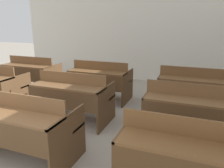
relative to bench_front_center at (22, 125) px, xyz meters
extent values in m
cube|color=white|center=(-0.09, 4.55, 0.96)|extent=(7.00, 0.06, 2.88)
cube|color=brown|center=(0.64, 0.04, -0.13)|extent=(0.03, 0.77, 0.70)
cube|color=brown|center=(0.00, -0.17, 0.21)|extent=(1.30, 0.35, 0.03)
cube|color=brown|center=(0.00, -0.33, 0.04)|extent=(1.25, 0.02, 0.31)
cube|color=brown|center=(0.00, 0.00, 0.32)|extent=(1.30, 0.02, 0.19)
cube|color=brown|center=(0.00, 0.27, -0.04)|extent=(1.30, 0.31, 0.03)
cube|color=brown|center=(0.00, 0.27, -0.32)|extent=(1.25, 0.04, 0.04)
cube|color=#52351C|center=(1.33, 0.07, -0.13)|extent=(0.03, 0.77, 0.70)
cube|color=brown|center=(1.97, -0.14, 0.21)|extent=(1.30, 0.35, 0.03)
cube|color=brown|center=(1.97, 0.02, 0.32)|extent=(1.30, 0.02, 0.19)
cube|color=brown|center=(1.97, 0.30, -0.04)|extent=(1.30, 0.31, 0.03)
cube|color=brown|center=(-1.33, 1.30, -0.13)|extent=(0.03, 0.77, 0.70)
cube|color=brown|center=(-1.96, 1.53, -0.04)|extent=(1.30, 0.31, 0.03)
cube|color=brown|center=(-1.96, 1.53, -0.32)|extent=(1.25, 0.04, 0.04)
cube|color=brown|center=(-0.66, 1.28, -0.13)|extent=(0.03, 0.77, 0.70)
cube|color=brown|center=(0.61, 1.28, -0.13)|extent=(0.03, 0.77, 0.70)
cube|color=brown|center=(-0.02, 1.07, 0.21)|extent=(1.30, 0.35, 0.03)
cube|color=brown|center=(-0.02, 0.90, 0.04)|extent=(1.25, 0.02, 0.31)
cube|color=brown|center=(-0.02, 1.23, 0.32)|extent=(1.30, 0.02, 0.19)
cube|color=brown|center=(-0.02, 1.51, -0.04)|extent=(1.30, 0.31, 0.03)
cube|color=brown|center=(-0.02, 1.51, -0.32)|extent=(1.25, 0.04, 0.04)
cube|color=brown|center=(1.31, 1.30, -0.13)|extent=(0.03, 0.77, 0.70)
cube|color=brown|center=(1.95, 1.09, 0.21)|extent=(1.30, 0.35, 0.03)
cube|color=brown|center=(1.95, 0.92, 0.04)|extent=(1.25, 0.02, 0.31)
cube|color=brown|center=(1.95, 1.25, 0.32)|extent=(1.30, 0.02, 0.19)
cube|color=brown|center=(1.95, 1.53, -0.04)|extent=(1.30, 0.31, 0.03)
cube|color=brown|center=(1.95, 1.53, -0.32)|extent=(1.25, 0.04, 0.04)
cube|color=brown|center=(-2.60, 2.50, -0.13)|extent=(0.03, 0.77, 0.70)
cube|color=brown|center=(-1.33, 2.50, -0.13)|extent=(0.03, 0.77, 0.70)
cube|color=brown|center=(-1.96, 2.29, 0.21)|extent=(1.30, 0.35, 0.03)
cube|color=brown|center=(-1.96, 2.12, 0.04)|extent=(1.25, 0.02, 0.31)
cube|color=brown|center=(-1.96, 2.45, 0.32)|extent=(1.30, 0.02, 0.19)
cube|color=brown|center=(-1.96, 2.73, -0.04)|extent=(1.30, 0.31, 0.03)
cube|color=brown|center=(-1.96, 2.73, -0.32)|extent=(1.25, 0.04, 0.04)
cube|color=#54371E|center=(-0.67, 2.49, -0.13)|extent=(0.03, 0.77, 0.70)
cube|color=#54371E|center=(0.61, 2.49, -0.13)|extent=(0.03, 0.77, 0.70)
cube|color=brown|center=(-0.03, 2.28, 0.21)|extent=(1.30, 0.35, 0.03)
cube|color=#54371E|center=(-0.03, 2.12, 0.04)|extent=(1.25, 0.02, 0.31)
cube|color=brown|center=(-0.03, 2.45, 0.32)|extent=(1.30, 0.02, 0.19)
cube|color=brown|center=(-0.03, 2.72, -0.04)|extent=(1.30, 0.31, 0.03)
cube|color=#54371E|center=(-0.03, 2.72, -0.32)|extent=(1.25, 0.04, 0.04)
cube|color=#54381F|center=(1.31, 2.52, -0.13)|extent=(0.03, 0.77, 0.70)
cube|color=brown|center=(1.95, 2.31, 0.21)|extent=(1.30, 0.35, 0.03)
cube|color=#54381F|center=(1.95, 2.15, 0.04)|extent=(1.25, 0.02, 0.31)
cube|color=brown|center=(1.95, 2.48, 0.32)|extent=(1.30, 0.02, 0.19)
cube|color=brown|center=(1.95, 2.75, -0.04)|extent=(1.30, 0.31, 0.03)
cube|color=#54381F|center=(1.95, 2.75, -0.32)|extent=(1.25, 0.04, 0.04)
camera|label=1|loc=(1.94, -1.91, 1.24)|focal=35.00mm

